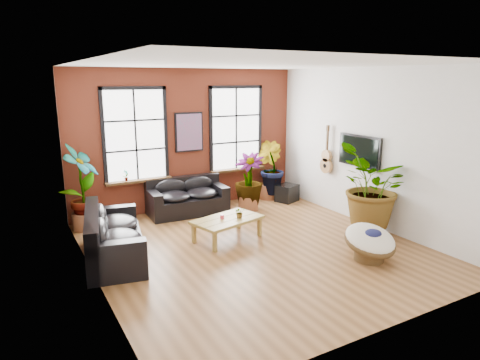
# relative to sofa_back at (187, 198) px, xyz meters

# --- Properties ---
(room) EXTENTS (6.04, 6.54, 3.54)m
(room) POSITION_rel_sofa_back_xyz_m (0.29, -2.62, 1.35)
(room) COLOR brown
(room) RESTS_ON ground
(sofa_back) EXTENTS (1.95, 1.04, 0.87)m
(sofa_back) POSITION_rel_sofa_back_xyz_m (0.00, 0.00, 0.00)
(sofa_back) COLOR black
(sofa_back) RESTS_ON ground
(sofa_left) EXTENTS (1.39, 2.45, 0.91)m
(sofa_left) POSITION_rel_sofa_back_xyz_m (-2.27, -1.86, 0.02)
(sofa_left) COLOR black
(sofa_left) RESTS_ON ground
(coffee_table) EXTENTS (1.56, 1.13, 0.54)m
(coffee_table) POSITION_rel_sofa_back_xyz_m (0.03, -2.08, 0.01)
(coffee_table) COLOR olive
(coffee_table) RESTS_ON ground
(papasan_chair) EXTENTS (1.00, 1.02, 0.70)m
(papasan_chair) POSITION_rel_sofa_back_xyz_m (1.80, -4.29, -0.03)
(papasan_chair) COLOR #543B1E
(papasan_chair) RESTS_ON ground
(poster) EXTENTS (0.74, 0.06, 0.98)m
(poster) POSITION_rel_sofa_back_xyz_m (0.29, 0.42, 1.56)
(poster) COLOR black
(poster) RESTS_ON room
(tv_wall_unit) EXTENTS (0.13, 1.86, 1.20)m
(tv_wall_unit) POSITION_rel_sofa_back_xyz_m (3.22, -2.17, 1.15)
(tv_wall_unit) COLOR black
(tv_wall_unit) RESTS_ON room
(media_box) EXTENTS (0.67, 0.62, 0.46)m
(media_box) POSITION_rel_sofa_back_xyz_m (2.77, -0.36, -0.17)
(media_box) COLOR black
(media_box) RESTS_ON ground
(pot_back_left) EXTENTS (0.58, 0.58, 0.37)m
(pot_back_left) POSITION_rel_sofa_back_xyz_m (-2.43, 0.03, -0.21)
(pot_back_left) COLOR brown
(pot_back_left) RESTS_ON ground
(pot_back_right) EXTENTS (0.69, 0.69, 0.40)m
(pot_back_right) POSITION_rel_sofa_back_xyz_m (2.51, 0.14, -0.20)
(pot_back_right) COLOR brown
(pot_back_right) RESTS_ON ground
(pot_right_wall) EXTENTS (0.64, 0.64, 0.41)m
(pot_right_wall) POSITION_rel_sofa_back_xyz_m (2.77, -3.33, -0.19)
(pot_right_wall) COLOR brown
(pot_right_wall) RESTS_ON ground
(pot_mid) EXTENTS (0.61, 0.61, 0.37)m
(pot_mid) POSITION_rel_sofa_back_xyz_m (1.46, -0.51, -0.21)
(pot_mid) COLOR brown
(pot_mid) RESTS_ON ground
(floor_plant_back_left) EXTENTS (1.06, 1.11, 1.76)m
(floor_plant_back_left) POSITION_rel_sofa_back_xyz_m (-2.42, 0.00, 0.63)
(floor_plant_back_left) COLOR #224512
(floor_plant_back_left) RESTS_ON ground
(floor_plant_back_right) EXTENTS (0.82, 0.93, 1.44)m
(floor_plant_back_right) POSITION_rel_sofa_back_xyz_m (2.51, 0.10, 0.47)
(floor_plant_back_right) COLOR #224512
(floor_plant_back_right) RESTS_ON ground
(floor_plant_right_wall) EXTENTS (2.13, 2.12, 1.79)m
(floor_plant_right_wall) POSITION_rel_sofa_back_xyz_m (2.79, -3.36, 0.66)
(floor_plant_right_wall) COLOR #224512
(floor_plant_right_wall) RESTS_ON ground
(floor_plant_mid) EXTENTS (1.03, 1.03, 1.30)m
(floor_plant_mid) POSITION_rel_sofa_back_xyz_m (1.49, -0.48, 0.40)
(floor_plant_mid) COLOR #224512
(floor_plant_mid) RESTS_ON ground
(table_plant) EXTENTS (0.23, 0.20, 0.23)m
(table_plant) POSITION_rel_sofa_back_xyz_m (0.28, -2.17, 0.17)
(table_plant) COLOR #224512
(table_plant) RESTS_ON coffee_table
(sill_plant_left) EXTENTS (0.17, 0.17, 0.27)m
(sill_plant_left) POSITION_rel_sofa_back_xyz_m (-1.36, 0.37, 0.64)
(sill_plant_left) COLOR #224512
(sill_plant_left) RESTS_ON room
(sill_plant_right) EXTENTS (0.19, 0.19, 0.27)m
(sill_plant_right) POSITION_rel_sofa_back_xyz_m (1.99, 0.37, 0.64)
(sill_plant_right) COLOR #224512
(sill_plant_right) RESTS_ON room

